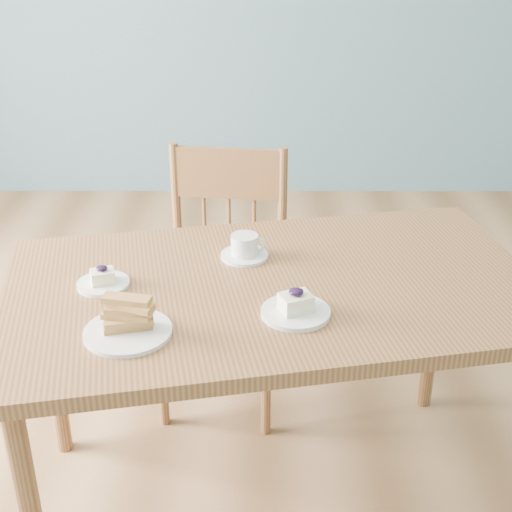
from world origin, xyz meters
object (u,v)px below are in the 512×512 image
at_px(cheesecake_plate_near, 296,308).
at_px(cheesecake_plate_far, 103,281).
at_px(dining_chair, 223,281).
at_px(biscotti_plate, 127,323).
at_px(coffee_cup, 245,248).
at_px(dining_table, 274,307).

xyz_separation_m(cheesecake_plate_near, cheesecake_plate_far, (-0.51, 0.15, -0.00)).
bearing_deg(cheesecake_plate_far, cheesecake_plate_near, -16.42).
relative_size(dining_chair, biscotti_plate, 4.45).
relative_size(cheesecake_plate_near, biscotti_plate, 0.83).
xyz_separation_m(dining_chair, cheesecake_plate_far, (-0.29, -0.56, 0.31)).
bearing_deg(cheesecake_plate_far, coffee_cup, 24.56).
bearing_deg(cheesecake_plate_far, biscotti_plate, -66.34).
xyz_separation_m(dining_chair, biscotti_plate, (-0.19, -0.80, 0.32)).
height_order(dining_table, cheesecake_plate_near, cheesecake_plate_near).
height_order(cheesecake_plate_far, biscotti_plate, biscotti_plate).
relative_size(dining_chair, cheesecake_plate_far, 6.68).
xyz_separation_m(dining_table, dining_chair, (-0.17, 0.55, -0.22)).
height_order(dining_chair, coffee_cup, dining_chair).
height_order(dining_chair, cheesecake_plate_near, dining_chair).
relative_size(dining_chair, coffee_cup, 6.81).
relative_size(dining_chair, cheesecake_plate_near, 5.39).
height_order(dining_chair, cheesecake_plate_far, dining_chair).
height_order(dining_table, cheesecake_plate_far, cheesecake_plate_far).
relative_size(cheesecake_plate_near, cheesecake_plate_far, 1.24).
relative_size(dining_table, cheesecake_plate_far, 11.15).
bearing_deg(dining_table, dining_chair, 96.38).
distance_m(cheesecake_plate_near, cheesecake_plate_far, 0.53).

